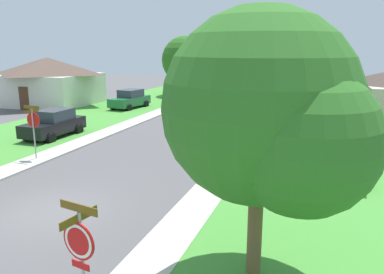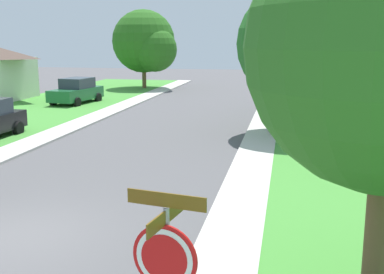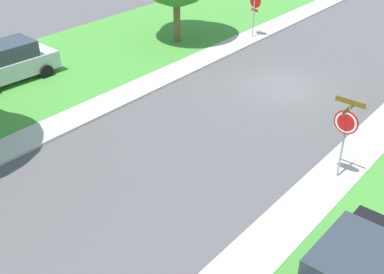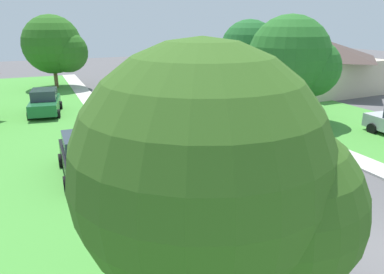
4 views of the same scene
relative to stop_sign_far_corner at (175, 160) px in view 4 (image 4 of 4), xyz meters
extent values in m
cube|color=beige|center=(9.49, 7.08, -1.84)|extent=(1.40, 56.00, 0.10)
cube|color=#479338|center=(14.19, 7.08, -1.85)|extent=(8.00, 56.00, 0.08)
cube|color=beige|center=(0.09, 7.08, -1.84)|extent=(1.40, 56.00, 0.10)
cube|color=#479338|center=(-4.61, 7.08, -1.85)|extent=(8.00, 56.00, 0.08)
cylinder|color=#9E9EA3|center=(0.00, -0.03, -0.59)|extent=(0.07, 0.07, 2.60)
cylinder|color=red|center=(0.00, 0.02, 0.16)|extent=(0.76, 0.04, 0.76)
cylinder|color=white|center=(0.00, 0.04, 0.16)|extent=(0.67, 0.01, 0.67)
cylinder|color=red|center=(0.00, 0.04, 0.16)|extent=(0.55, 0.01, 0.55)
cube|color=brown|center=(0.00, -0.03, 0.80)|extent=(0.92, 0.03, 0.16)
cube|color=brown|center=(0.00, -0.03, 0.61)|extent=(0.03, 0.92, 0.16)
cube|color=#1E6033|center=(-3.39, 16.17, -1.19)|extent=(2.37, 4.51, 0.76)
cube|color=#2D3842|center=(-3.36, 16.37, -0.47)|extent=(1.87, 2.30, 0.68)
cylinder|color=black|center=(-2.68, 14.73, -1.57)|extent=(0.33, 0.67, 0.64)
cylinder|color=black|center=(-4.47, 14.97, -1.57)|extent=(0.33, 0.67, 0.64)
cylinder|color=black|center=(-2.32, 17.37, -1.57)|extent=(0.33, 0.67, 0.64)
cylinder|color=black|center=(-4.10, 17.61, -1.57)|extent=(0.33, 0.67, 0.64)
cube|color=maroon|center=(14.54, 24.07, -1.19)|extent=(2.21, 4.45, 0.76)
cube|color=#2D3842|center=(14.56, 23.87, -0.47)|extent=(1.80, 2.25, 0.68)
cylinder|color=black|center=(13.52, 25.31, -1.57)|extent=(0.30, 0.66, 0.64)
cylinder|color=black|center=(15.31, 25.48, -1.57)|extent=(0.30, 0.66, 0.64)
cylinder|color=black|center=(13.77, 22.65, -1.57)|extent=(0.30, 0.66, 0.64)
cylinder|color=black|center=(15.57, 22.83, -1.57)|extent=(0.30, 0.66, 0.64)
cube|color=black|center=(-2.39, 4.33, -1.19)|extent=(1.86, 4.33, 0.76)
cube|color=#2D3842|center=(-2.39, 4.53, -0.47)|extent=(1.63, 2.12, 0.68)
cylinder|color=black|center=(-1.51, 2.99, -1.57)|extent=(0.25, 0.64, 0.64)
cylinder|color=black|center=(-3.31, 3.01, -1.57)|extent=(0.25, 0.64, 0.64)
cylinder|color=black|center=(-1.47, 5.65, -1.57)|extent=(0.25, 0.64, 0.64)
cylinder|color=black|center=(-3.27, 5.68, -1.57)|extent=(0.25, 0.64, 0.64)
cylinder|color=black|center=(13.68, 3.69, -1.57)|extent=(0.28, 0.65, 0.64)
cylinder|color=brown|center=(12.14, 14.84, -0.62)|extent=(0.36, 0.36, 2.53)
sphere|color=#1E5E25|center=(12.14, 14.84, 2.24)|extent=(4.56, 4.56, 4.56)
sphere|color=#1E5E25|center=(13.17, 14.16, 1.67)|extent=(3.19, 3.19, 3.19)
cylinder|color=brown|center=(10.81, 8.09, -0.72)|extent=(0.36, 0.36, 2.34)
sphere|color=#256723|center=(10.81, 8.09, 2.25)|extent=(5.14, 5.14, 5.14)
sphere|color=#256723|center=(11.97, 7.32, 1.61)|extent=(3.60, 3.60, 3.60)
cylinder|color=brown|center=(-1.84, 26.93, -0.77)|extent=(0.36, 0.36, 2.23)
sphere|color=#27611A|center=(-1.84, 26.93, 2.24)|extent=(5.43, 5.43, 5.43)
sphere|color=#27611A|center=(-0.62, 26.11, 1.56)|extent=(3.80, 3.80, 3.80)
sphere|color=#355F1D|center=(-1.65, -5.57, 2.06)|extent=(4.38, 4.38, 4.38)
sphere|color=#355F1D|center=(-0.66, -6.23, 1.51)|extent=(3.07, 3.07, 3.07)
cube|color=beige|center=(20.37, 15.16, -0.39)|extent=(8.68, 7.53, 3.00)
pyramid|color=#473833|center=(20.37, 15.16, 1.91)|extent=(9.30, 8.15, 1.60)
cube|color=#51331E|center=(20.23, 18.78, -0.84)|extent=(1.00, 0.10, 2.10)
camera|label=1|loc=(13.43, -14.78, 3.65)|focal=35.46mm
camera|label=2|loc=(10.60, -14.15, 2.49)|focal=45.17mm
camera|label=3|loc=(-4.52, 12.56, 7.08)|focal=45.81mm
camera|label=4|loc=(-4.09, -10.72, 4.48)|focal=34.32mm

